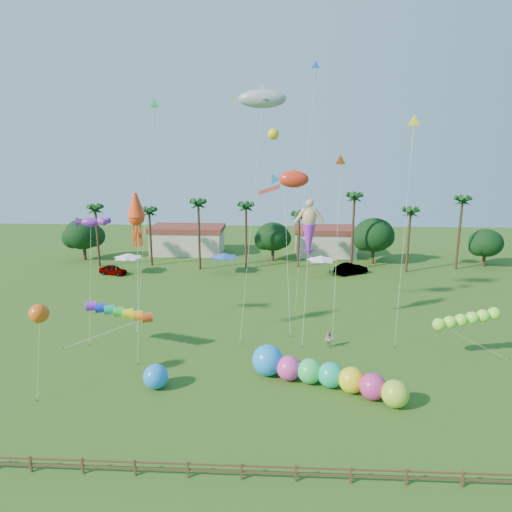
{
  "coord_description": "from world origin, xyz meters",
  "views": [
    {
      "loc": [
        1.88,
        -27.75,
        17.89
      ],
      "look_at": [
        0.0,
        10.0,
        9.0
      ],
      "focal_mm": 32.0,
      "sensor_mm": 36.0,
      "label": 1
    }
  ],
  "objects_px": {
    "car_a": "(113,270)",
    "blue_ball": "(156,376)",
    "caterpillar_inflatable": "(320,374)",
    "car_b": "(351,269)",
    "spectator_b": "(329,339)"
  },
  "relations": [
    {
      "from": "spectator_b",
      "to": "blue_ball",
      "type": "relative_size",
      "value": 0.84
    },
    {
      "from": "blue_ball",
      "to": "spectator_b",
      "type": "bearing_deg",
      "value": 29.76
    },
    {
      "from": "caterpillar_inflatable",
      "to": "blue_ball",
      "type": "height_order",
      "value": "caterpillar_inflatable"
    },
    {
      "from": "car_a",
      "to": "blue_ball",
      "type": "height_order",
      "value": "blue_ball"
    },
    {
      "from": "car_b",
      "to": "spectator_b",
      "type": "relative_size",
      "value": 3.11
    },
    {
      "from": "car_a",
      "to": "car_b",
      "type": "height_order",
      "value": "car_b"
    },
    {
      "from": "car_b",
      "to": "blue_ball",
      "type": "xyz_separation_m",
      "value": [
        -19.91,
        -33.67,
        0.13
      ]
    },
    {
      "from": "car_a",
      "to": "blue_ball",
      "type": "xyz_separation_m",
      "value": [
        14.82,
        -31.77,
        0.26
      ]
    },
    {
      "from": "car_b",
      "to": "spectator_b",
      "type": "bearing_deg",
      "value": 138.23
    },
    {
      "from": "caterpillar_inflatable",
      "to": "blue_ball",
      "type": "distance_m",
      "value": 12.63
    },
    {
      "from": "car_a",
      "to": "blue_ball",
      "type": "relative_size",
      "value": 2.15
    },
    {
      "from": "spectator_b",
      "to": "blue_ball",
      "type": "bearing_deg",
      "value": -96.04
    },
    {
      "from": "car_a",
      "to": "blue_ball",
      "type": "bearing_deg",
      "value": -139.14
    },
    {
      "from": "car_a",
      "to": "caterpillar_inflatable",
      "type": "bearing_deg",
      "value": -122.56
    },
    {
      "from": "car_a",
      "to": "car_b",
      "type": "bearing_deg",
      "value": -71.02
    }
  ]
}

